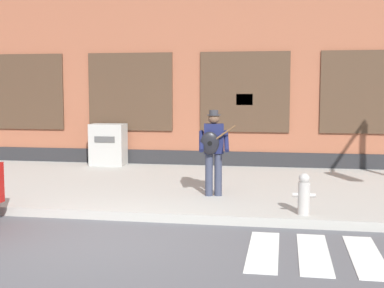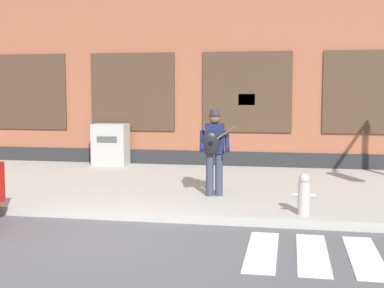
# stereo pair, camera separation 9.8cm
# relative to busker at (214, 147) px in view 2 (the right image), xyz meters

# --- Properties ---
(ground_plane) EXTENTS (160.00, 160.00, 0.00)m
(ground_plane) POSITION_rel_busker_xyz_m (-1.30, -2.91, -1.11)
(ground_plane) COLOR #56565B
(sidewalk) EXTENTS (28.00, 5.83, 0.16)m
(sidewalk) POSITION_rel_busker_xyz_m (-1.30, 1.27, -1.03)
(sidewalk) COLOR #ADAAA3
(sidewalk) RESTS_ON ground
(building_backdrop) EXTENTS (28.00, 4.06, 8.20)m
(building_backdrop) POSITION_rel_busker_xyz_m (-1.30, 6.18, 2.98)
(building_backdrop) COLOR #99563D
(building_backdrop) RESTS_ON ground
(busker) EXTENTS (0.75, 0.59, 1.68)m
(busker) POSITION_rel_busker_xyz_m (0.00, 0.00, 0.00)
(busker) COLOR #33384C
(busker) RESTS_ON sidewalk
(utility_box) EXTENTS (0.94, 0.61, 1.13)m
(utility_box) POSITION_rel_busker_xyz_m (-3.40, 3.74, -0.39)
(utility_box) COLOR #ADADA8
(utility_box) RESTS_ON sidewalk
(fire_hydrant) EXTENTS (0.38, 0.20, 0.70)m
(fire_hydrant) POSITION_rel_busker_xyz_m (1.70, -1.29, -0.61)
(fire_hydrant) COLOR #B2ADA8
(fire_hydrant) RESTS_ON sidewalk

